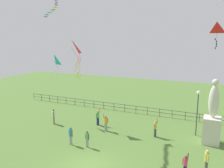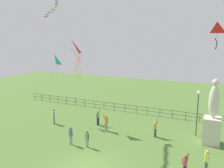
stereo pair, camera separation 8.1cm
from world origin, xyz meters
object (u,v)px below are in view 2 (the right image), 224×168
at_px(person_5, 98,116).
at_px(person_4, 155,127).
at_px(kite_0, 217,29).
at_px(statue_monument, 212,122).
at_px(kite_3, 71,49).
at_px(person_6, 54,115).
at_px(person_3, 87,138).
at_px(person_1, 106,122).
at_px(lamppost, 198,103).
at_px(kite_1, 55,61).
at_px(person_0, 185,164).
at_px(person_2, 207,160).
at_px(kite_2, 81,57).
at_px(person_7, 71,134).

bearing_deg(person_5, person_4, -4.54).
distance_m(person_5, kite_0, 15.05).
height_order(statue_monument, kite_3, kite_3).
bearing_deg(person_6, kite_3, -38.68).
bearing_deg(person_3, person_1, 92.20).
xyz_separation_m(lamppost, person_1, (-8.62, -2.65, -2.30)).
bearing_deg(kite_0, person_5, -162.80).
bearing_deg(person_1, kite_3, -94.04).
relative_size(kite_0, kite_1, 0.93).
bearing_deg(person_0, person_6, 163.12).
height_order(person_3, kite_1, kite_1).
relative_size(person_5, kite_1, 0.71).
distance_m(lamppost, kite_1, 15.94).
relative_size(person_4, kite_3, 0.67).
bearing_deg(person_2, person_6, 168.23).
xyz_separation_m(lamppost, kite_2, (-11.87, -1.93, 4.21)).
height_order(person_3, person_6, person_6).
height_order(person_2, person_4, person_4).
height_order(person_0, person_4, person_4).
relative_size(statue_monument, kite_0, 2.28).
height_order(person_1, person_3, person_1).
height_order(person_2, person_3, person_2).
height_order(statue_monument, person_1, statue_monument).
relative_size(person_1, person_5, 0.99).
xyz_separation_m(kite_0, kite_2, (-12.95, -3.91, -2.88)).
xyz_separation_m(person_1, person_7, (-1.45, -4.23, -0.02)).
relative_size(lamppost, kite_0, 1.74).
xyz_separation_m(person_7, kite_2, (-1.81, 4.95, 6.53)).
bearing_deg(kite_3, person_1, 85.96).
distance_m(person_6, person_7, 5.99).
height_order(person_2, person_7, person_2).
relative_size(kite_0, kite_3, 0.90).
height_order(lamppost, person_7, lamppost).
bearing_deg(lamppost, person_2, -78.92).
bearing_deg(person_3, lamppost, 38.41).
relative_size(lamppost, kite_1, 1.61).
xyz_separation_m(lamppost, person_6, (-14.81, -3.23, -2.30)).
bearing_deg(kite_0, kite_2, -163.19).
bearing_deg(kite_2, kite_1, -179.78).
distance_m(person_0, kite_3, 11.84).
relative_size(person_0, person_1, 0.91).
relative_size(statue_monument, kite_3, 2.06).
bearing_deg(person_1, person_5, 143.09).
height_order(person_1, kite_1, kite_1).
relative_size(person_6, kite_0, 0.66).
bearing_deg(person_7, person_2, 1.47).
distance_m(person_3, kite_3, 7.89).
bearing_deg(kite_0, person_6, -161.84).
bearing_deg(person_7, statue_monument, 25.86).
bearing_deg(kite_0, person_2, -88.62).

